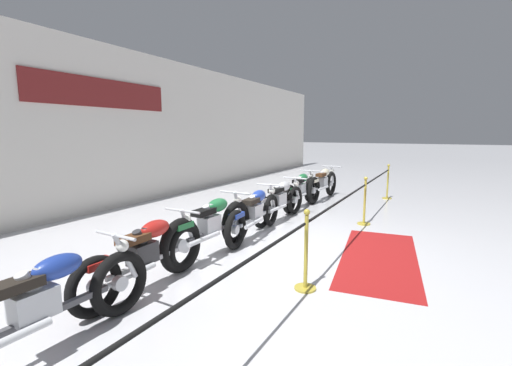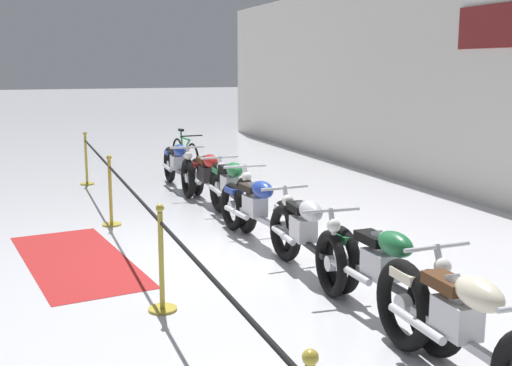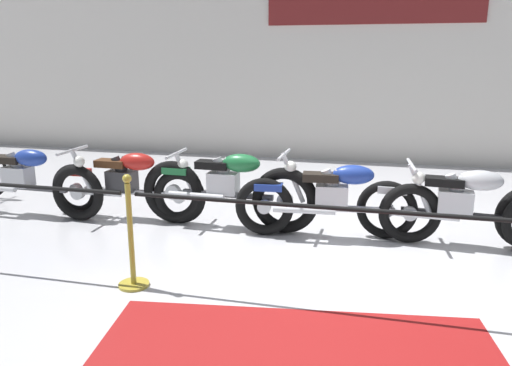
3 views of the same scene
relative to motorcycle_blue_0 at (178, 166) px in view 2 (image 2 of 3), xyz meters
The scene contains 13 objects.
ground_plane 4.16m from the motorcycle_blue_0, ahead, with size 120.00×120.00×0.00m, color silver.
motorcycle_blue_0 is the anchor object (origin of this frame).
motorcycle_red_1 1.41m from the motorcycle_blue_0, ahead, with size 2.14×0.62×0.92m.
motorcycle_green_2 2.76m from the motorcycle_blue_0, ahead, with size 2.22×0.62×0.98m.
motorcycle_blue_3 4.07m from the motorcycle_blue_0, ahead, with size 2.33×0.62×0.92m.
motorcycle_silver_4 5.40m from the motorcycle_blue_0, ahead, with size 2.22×0.62×0.92m.
motorcycle_green_5 6.92m from the motorcycle_blue_0, ahead, with size 2.29×0.62×0.94m.
motorcycle_cream_6 8.26m from the motorcycle_blue_0, ahead, with size 2.29×0.62×0.96m.
bicycle 1.69m from the motorcycle_blue_0, 161.60° to the left, with size 1.77×0.48×0.98m.
stanchion_far_left 3.10m from the motorcycle_blue_0, 30.85° to the right, with size 10.54×0.28×1.05m.
stanchion_mid_left 2.86m from the motorcycle_blue_0, 33.65° to the right, with size 0.28×0.28×1.05m.
stanchion_mid_right 6.17m from the motorcycle_blue_0, 14.87° to the right, with size 0.28×0.28×1.05m.
floor_banner 4.60m from the motorcycle_blue_0, 29.14° to the right, with size 2.90×1.14×0.01m, color maroon.
Camera 2 is at (7.70, -2.31, 2.34)m, focal length 45.00 mm.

